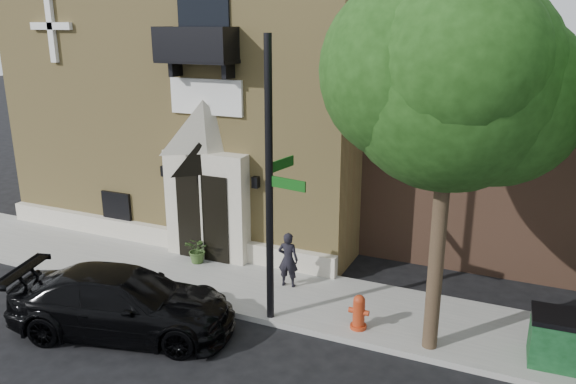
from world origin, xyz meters
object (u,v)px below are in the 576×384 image
at_px(black_sedan, 123,302).
at_px(pedestrian_near, 288,260).
at_px(fire_hydrant, 359,312).
at_px(street_sign, 270,184).
at_px(dumpster, 573,341).

relative_size(black_sedan, pedestrian_near, 3.43).
bearing_deg(fire_hydrant, black_sedan, -157.21).
xyz_separation_m(fire_hydrant, pedestrian_near, (-2.37, 1.33, 0.35)).
bearing_deg(pedestrian_near, black_sedan, 46.79).
xyz_separation_m(street_sign, fire_hydrant, (2.06, 0.33, -2.88)).
relative_size(black_sedan, fire_hydrant, 6.21).
distance_m(fire_hydrant, pedestrian_near, 2.74).
xyz_separation_m(dumpster, pedestrian_near, (-6.77, 0.98, 0.20)).
distance_m(street_sign, fire_hydrant, 3.56).
distance_m(black_sedan, street_sign, 4.36).
bearing_deg(fire_hydrant, pedestrian_near, 150.60).
relative_size(street_sign, dumpster, 3.82).
xyz_separation_m(black_sedan, street_sign, (2.93, 1.77, 2.69)).
height_order(fire_hydrant, dumpster, dumpster).
bearing_deg(dumpster, fire_hydrant, -178.05).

